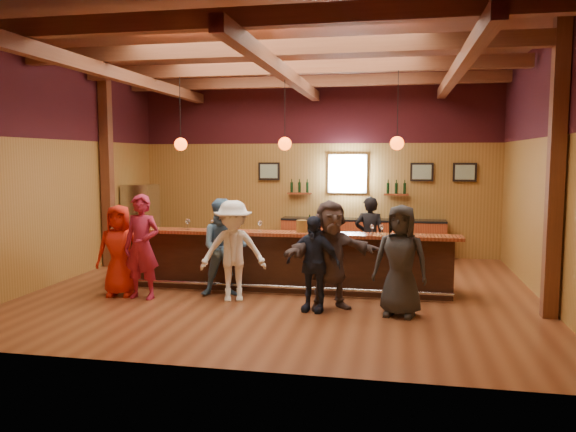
{
  "coord_description": "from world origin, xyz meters",
  "views": [
    {
      "loc": [
        2.01,
        -10.05,
        2.46
      ],
      "look_at": [
        0.0,
        0.3,
        1.35
      ],
      "focal_mm": 35.0,
      "sensor_mm": 36.0,
      "label": 1
    }
  ],
  "objects_px": {
    "bar_counter": "(287,261)",
    "customer_white": "(233,251)",
    "customer_denim": "(224,248)",
    "ice_bucket": "(302,226)",
    "customer_navy": "(313,264)",
    "stainless_fridge": "(141,221)",
    "customer_brown": "(330,255)",
    "customer_dark": "(401,261)",
    "bottle_a": "(310,225)",
    "customer_redvest": "(142,247)",
    "bartender": "(370,237)",
    "customer_orange": "(119,250)",
    "back_bar_cabinet": "(362,238)"
  },
  "relations": [
    {
      "from": "bar_counter",
      "to": "customer_white",
      "type": "relative_size",
      "value": 3.65
    },
    {
      "from": "customer_denim",
      "to": "ice_bucket",
      "type": "relative_size",
      "value": 7.96
    },
    {
      "from": "customer_white",
      "to": "customer_navy",
      "type": "xyz_separation_m",
      "value": [
        1.43,
        -0.38,
        -0.09
      ]
    },
    {
      "from": "stainless_fridge",
      "to": "customer_white",
      "type": "xyz_separation_m",
      "value": [
        3.39,
        -3.55,
        -0.04
      ]
    },
    {
      "from": "customer_white",
      "to": "customer_navy",
      "type": "height_order",
      "value": "customer_white"
    },
    {
      "from": "customer_brown",
      "to": "customer_dark",
      "type": "height_order",
      "value": "customer_brown"
    },
    {
      "from": "customer_brown",
      "to": "customer_navy",
      "type": "bearing_deg",
      "value": -170.54
    },
    {
      "from": "customer_white",
      "to": "bottle_a",
      "type": "bearing_deg",
      "value": 20.23
    },
    {
      "from": "bar_counter",
      "to": "ice_bucket",
      "type": "relative_size",
      "value": 28.94
    },
    {
      "from": "stainless_fridge",
      "to": "customer_redvest",
      "type": "height_order",
      "value": "customer_redvest"
    },
    {
      "from": "customer_denim",
      "to": "customer_dark",
      "type": "distance_m",
      "value": 3.13
    },
    {
      "from": "customer_redvest",
      "to": "ice_bucket",
      "type": "bearing_deg",
      "value": 24.61
    },
    {
      "from": "bartender",
      "to": "customer_orange",
      "type": "bearing_deg",
      "value": 30.35
    },
    {
      "from": "customer_redvest",
      "to": "bottle_a",
      "type": "height_order",
      "value": "customer_redvest"
    },
    {
      "from": "customer_orange",
      "to": "back_bar_cabinet",
      "type": "bearing_deg",
      "value": 39.69
    },
    {
      "from": "bar_counter",
      "to": "customer_brown",
      "type": "relative_size",
      "value": 3.55
    },
    {
      "from": "customer_navy",
      "to": "customer_denim",
      "type": "bearing_deg",
      "value": 169.3
    },
    {
      "from": "bartender",
      "to": "ice_bucket",
      "type": "xyz_separation_m",
      "value": [
        -1.15,
        -1.49,
        0.38
      ]
    },
    {
      "from": "stainless_fridge",
      "to": "ice_bucket",
      "type": "xyz_separation_m",
      "value": [
        4.44,
        -2.74,
        0.32
      ]
    },
    {
      "from": "stainless_fridge",
      "to": "bottle_a",
      "type": "bearing_deg",
      "value": -30.38
    },
    {
      "from": "customer_orange",
      "to": "customer_brown",
      "type": "height_order",
      "value": "customer_brown"
    },
    {
      "from": "back_bar_cabinet",
      "to": "stainless_fridge",
      "type": "relative_size",
      "value": 2.22
    },
    {
      "from": "customer_orange",
      "to": "ice_bucket",
      "type": "relative_size",
      "value": 7.45
    },
    {
      "from": "back_bar_cabinet",
      "to": "customer_brown",
      "type": "distance_m",
      "value": 4.89
    },
    {
      "from": "customer_dark",
      "to": "customer_redvest",
      "type": "bearing_deg",
      "value": -170.49
    },
    {
      "from": "customer_denim",
      "to": "customer_white",
      "type": "height_order",
      "value": "customer_denim"
    },
    {
      "from": "customer_navy",
      "to": "customer_dark",
      "type": "relative_size",
      "value": 0.89
    },
    {
      "from": "customer_denim",
      "to": "bottle_a",
      "type": "xyz_separation_m",
      "value": [
        1.44,
        0.57,
        0.37
      ]
    },
    {
      "from": "stainless_fridge",
      "to": "bartender",
      "type": "bearing_deg",
      "value": -12.58
    },
    {
      "from": "bottle_a",
      "to": "customer_brown",
      "type": "bearing_deg",
      "value": -64.57
    },
    {
      "from": "back_bar_cabinet",
      "to": "customer_redvest",
      "type": "relative_size",
      "value": 2.19
    },
    {
      "from": "customer_redvest",
      "to": "customer_brown",
      "type": "xyz_separation_m",
      "value": [
        3.29,
        -0.05,
        -0.03
      ]
    },
    {
      "from": "ice_bucket",
      "to": "bottle_a",
      "type": "bearing_deg",
      "value": 24.46
    },
    {
      "from": "customer_denim",
      "to": "ice_bucket",
      "type": "bearing_deg",
      "value": 3.91
    },
    {
      "from": "back_bar_cabinet",
      "to": "customer_orange",
      "type": "bearing_deg",
      "value": -130.39
    },
    {
      "from": "back_bar_cabinet",
      "to": "bartender",
      "type": "xyz_separation_m",
      "value": [
        0.29,
        -2.37,
        0.36
      ]
    },
    {
      "from": "stainless_fridge",
      "to": "customer_brown",
      "type": "bearing_deg",
      "value": -36.41
    },
    {
      "from": "customer_redvest",
      "to": "customer_dark",
      "type": "height_order",
      "value": "customer_redvest"
    },
    {
      "from": "customer_denim",
      "to": "customer_white",
      "type": "relative_size",
      "value": 1.0
    },
    {
      "from": "bartender",
      "to": "ice_bucket",
      "type": "relative_size",
      "value": 7.67
    },
    {
      "from": "customer_redvest",
      "to": "bottle_a",
      "type": "distance_m",
      "value": 2.98
    },
    {
      "from": "back_bar_cabinet",
      "to": "customer_redvest",
      "type": "height_order",
      "value": "customer_redvest"
    },
    {
      "from": "bar_counter",
      "to": "customer_white",
      "type": "bearing_deg",
      "value": -123.45
    },
    {
      "from": "back_bar_cabinet",
      "to": "customer_redvest",
      "type": "bearing_deg",
      "value": -126.1
    },
    {
      "from": "bartender",
      "to": "ice_bucket",
      "type": "height_order",
      "value": "bartender"
    },
    {
      "from": "customer_orange",
      "to": "customer_navy",
      "type": "relative_size",
      "value": 1.05
    },
    {
      "from": "back_bar_cabinet",
      "to": "customer_orange",
      "type": "height_order",
      "value": "customer_orange"
    },
    {
      "from": "back_bar_cabinet",
      "to": "customer_dark",
      "type": "distance_m",
      "value": 5.16
    },
    {
      "from": "back_bar_cabinet",
      "to": "customer_white",
      "type": "bearing_deg",
      "value": -112.24
    },
    {
      "from": "ice_bucket",
      "to": "back_bar_cabinet",
      "type": "bearing_deg",
      "value": 77.43
    }
  ]
}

